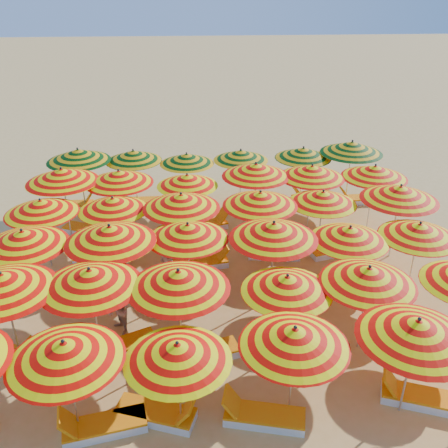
% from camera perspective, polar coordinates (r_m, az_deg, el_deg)
% --- Properties ---
extents(ground, '(120.00, 120.00, 0.00)m').
position_cam_1_polar(ground, '(15.59, 0.12, -6.07)').
color(ground, tan).
rests_on(ground, ground).
extents(umbrella_1, '(2.73, 2.73, 2.41)m').
position_cam_1_polar(umbrella_1, '(10.19, -17.75, -13.71)').
color(umbrella_1, silver).
rests_on(umbrella_1, ground).
extents(umbrella_2, '(2.74, 2.74, 2.26)m').
position_cam_1_polar(umbrella_2, '(9.95, -5.33, -14.39)').
color(umbrella_2, silver).
rests_on(umbrella_2, ground).
extents(umbrella_3, '(2.78, 2.78, 2.38)m').
position_cam_1_polar(umbrella_3, '(10.18, 8.07, -12.69)').
color(umbrella_3, silver).
rests_on(umbrella_3, ground).
extents(umbrella_4, '(2.99, 2.99, 2.53)m').
position_cam_1_polar(umbrella_4, '(10.75, 21.21, -11.20)').
color(umbrella_4, silver).
rests_on(umbrella_4, ground).
extents(umbrella_6, '(3.04, 3.04, 2.57)m').
position_cam_1_polar(umbrella_6, '(12.35, -24.00, -6.16)').
color(umbrella_6, silver).
rests_on(umbrella_6, ground).
extents(umbrella_7, '(2.55, 2.55, 2.53)m').
position_cam_1_polar(umbrella_7, '(11.92, -15.06, -6.00)').
color(umbrella_7, silver).
rests_on(umbrella_7, ground).
extents(umbrella_8, '(2.50, 2.50, 2.55)m').
position_cam_1_polar(umbrella_8, '(11.49, -5.23, -6.35)').
color(umbrella_8, silver).
rests_on(umbrella_8, ground).
extents(umbrella_9, '(2.55, 2.55, 2.31)m').
position_cam_1_polar(umbrella_9, '(11.76, 7.22, -6.81)').
color(umbrella_9, silver).
rests_on(umbrella_9, ground).
extents(umbrella_10, '(2.99, 2.99, 2.44)m').
position_cam_1_polar(umbrella_10, '(12.23, 16.19, -5.70)').
color(umbrella_10, silver).
rests_on(umbrella_10, ground).
extents(umbrella_12, '(2.53, 2.53, 2.50)m').
position_cam_1_polar(umbrella_12, '(14.21, -21.99, -1.55)').
color(umbrella_12, silver).
rests_on(umbrella_12, ground).
extents(umbrella_13, '(2.48, 2.48, 2.60)m').
position_cam_1_polar(umbrella_13, '(13.55, -12.91, -1.14)').
color(umbrella_13, silver).
rests_on(umbrella_13, ground).
extents(umbrella_14, '(2.81, 2.81, 2.41)m').
position_cam_1_polar(umbrella_14, '(13.72, -4.17, -0.86)').
color(umbrella_14, silver).
rests_on(umbrella_14, ground).
extents(umbrella_15, '(2.86, 2.86, 2.58)m').
position_cam_1_polar(umbrella_15, '(13.46, 5.69, -0.79)').
color(umbrella_15, silver).
rests_on(umbrella_15, ground).
extents(umbrella_16, '(2.45, 2.45, 2.34)m').
position_cam_1_polar(umbrella_16, '(14.11, 14.17, -1.13)').
color(umbrella_16, silver).
rests_on(umbrella_16, ground).
extents(umbrella_17, '(2.51, 2.51, 2.36)m').
position_cam_1_polar(umbrella_17, '(14.85, 21.41, -0.71)').
color(umbrella_17, silver).
rests_on(umbrella_17, ground).
extents(umbrella_18, '(2.86, 2.86, 2.38)m').
position_cam_1_polar(umbrella_18, '(16.14, -20.19, 1.86)').
color(umbrella_18, silver).
rests_on(umbrella_18, ground).
extents(umbrella_19, '(2.83, 2.83, 2.31)m').
position_cam_1_polar(umbrella_19, '(15.83, -12.58, 2.22)').
color(umbrella_19, silver).
rests_on(umbrella_19, ground).
extents(umbrella_20, '(2.53, 2.53, 2.53)m').
position_cam_1_polar(umbrella_20, '(15.25, -4.91, 2.60)').
color(umbrella_20, silver).
rests_on(umbrella_20, ground).
extents(umbrella_21, '(2.96, 2.96, 2.49)m').
position_cam_1_polar(umbrella_21, '(15.47, 4.17, 2.87)').
color(umbrella_21, silver).
rests_on(umbrella_21, ground).
extents(umbrella_22, '(2.74, 2.74, 2.32)m').
position_cam_1_polar(umbrella_22, '(16.19, 11.23, 2.98)').
color(umbrella_22, silver).
rests_on(umbrella_22, ground).
extents(umbrella_23, '(2.90, 2.90, 2.59)m').
position_cam_1_polar(umbrella_23, '(16.56, 19.47, 3.34)').
color(umbrella_23, silver).
rests_on(umbrella_23, ground).
extents(umbrella_24, '(2.92, 2.92, 2.62)m').
position_cam_1_polar(umbrella_24, '(17.78, -18.04, 5.28)').
color(umbrella_24, silver).
rests_on(umbrella_24, ground).
extents(umbrella_25, '(2.35, 2.35, 2.48)m').
position_cam_1_polar(umbrella_25, '(17.50, -11.91, 5.27)').
color(umbrella_25, silver).
rests_on(umbrella_25, ground).
extents(umbrella_26, '(2.38, 2.38, 2.27)m').
position_cam_1_polar(umbrella_26, '(17.38, -4.22, 4.99)').
color(umbrella_26, silver).
rests_on(umbrella_26, ground).
extents(umbrella_27, '(3.17, 3.17, 2.55)m').
position_cam_1_polar(umbrella_27, '(17.58, 3.66, 6.17)').
color(umbrella_27, silver).
rests_on(umbrella_27, ground).
extents(umbrella_28, '(3.02, 3.02, 2.47)m').
position_cam_1_polar(umbrella_28, '(17.87, 10.02, 5.91)').
color(umbrella_28, silver).
rests_on(umbrella_28, ground).
extents(umbrella_29, '(2.90, 2.90, 2.46)m').
position_cam_1_polar(umbrella_29, '(18.39, 16.86, 5.73)').
color(umbrella_29, silver).
rests_on(umbrella_29, ground).
extents(umbrella_30, '(3.12, 3.12, 2.55)m').
position_cam_1_polar(umbrella_30, '(19.77, -16.33, 7.56)').
color(umbrella_30, silver).
rests_on(umbrella_30, ground).
extents(umbrella_31, '(2.30, 2.30, 2.33)m').
position_cam_1_polar(umbrella_31, '(19.83, -10.31, 7.68)').
color(umbrella_31, silver).
rests_on(umbrella_31, ground).
extents(umbrella_32, '(2.44, 2.44, 2.23)m').
position_cam_1_polar(umbrella_32, '(19.50, -4.29, 7.45)').
color(umbrella_32, silver).
rests_on(umbrella_32, ground).
extents(umbrella_33, '(2.23, 2.23, 2.28)m').
position_cam_1_polar(umbrella_33, '(19.71, 1.93, 7.87)').
color(umbrella_33, silver).
rests_on(umbrella_33, ground).
extents(umbrella_34, '(2.64, 2.64, 2.36)m').
position_cam_1_polar(umbrella_34, '(19.98, 9.05, 8.02)').
color(umbrella_34, silver).
rests_on(umbrella_34, ground).
extents(umbrella_35, '(2.89, 2.89, 2.60)m').
position_cam_1_polar(umbrella_35, '(20.33, 14.40, 8.47)').
color(umbrella_35, silver).
rests_on(umbrella_35, ground).
extents(lounger_1, '(1.82, 0.93, 0.69)m').
position_cam_1_polar(lounger_1, '(11.40, -13.71, -21.52)').
color(lounger_1, white).
rests_on(lounger_1, ground).
extents(lounger_2, '(1.83, 1.10, 0.69)m').
position_cam_1_polar(lounger_2, '(11.42, -7.59, -20.69)').
color(lounger_2, white).
rests_on(lounger_2, ground).
extents(lounger_3, '(1.82, 0.95, 0.69)m').
position_cam_1_polar(lounger_3, '(11.32, 4.39, -21.04)').
color(lounger_3, white).
rests_on(lounger_3, ground).
extents(lounger_4, '(1.83, 1.13, 0.69)m').
position_cam_1_polar(lounger_4, '(12.41, 21.40, -17.95)').
color(lounger_4, white).
rests_on(lounger_4, ground).
extents(lounger_5, '(1.82, 1.18, 0.69)m').
position_cam_1_polar(lounger_5, '(13.79, -24.22, -13.32)').
color(lounger_5, white).
rests_on(lounger_5, ground).
extents(lounger_6, '(1.82, 1.25, 0.69)m').
position_cam_1_polar(lounger_6, '(13.07, -11.71, -13.60)').
color(lounger_6, white).
rests_on(lounger_6, ground).
extents(lounger_7, '(1.82, 1.03, 0.69)m').
position_cam_1_polar(lounger_7, '(12.64, -2.47, -14.59)').
color(lounger_7, white).
rests_on(lounger_7, ground).
extents(lounger_8, '(1.83, 1.07, 0.69)m').
position_cam_1_polar(lounger_8, '(14.83, 7.50, -7.60)').
color(lounger_8, white).
rests_on(lounger_8, ground).
extents(lounger_9, '(1.81, 0.91, 0.69)m').
position_cam_1_polar(lounger_9, '(15.32, 15.43, -7.20)').
color(lounger_9, white).
rests_on(lounger_9, ground).
extents(lounger_10, '(1.82, 0.96, 0.69)m').
position_cam_1_polar(lounger_10, '(16.61, -13.74, -4.04)').
color(lounger_10, white).
rests_on(lounger_10, ground).
extents(lounger_11, '(1.81, 0.87, 0.69)m').
position_cam_1_polar(lounger_11, '(16.03, -2.49, -4.43)').
color(lounger_11, white).
rests_on(lounger_11, ground).
extents(lounger_12, '(1.79, 0.78, 0.69)m').
position_cam_1_polar(lounger_12, '(16.62, 5.58, -3.29)').
color(lounger_12, white).
rests_on(lounger_12, ground).
extents(lounger_13, '(1.82, 1.03, 0.69)m').
position_cam_1_polar(lounger_13, '(17.15, 12.64, -2.84)').
color(lounger_13, white).
rests_on(lounger_13, ground).
extents(lounger_14, '(1.82, 1.21, 0.69)m').
position_cam_1_polar(lounger_14, '(18.58, -15.27, -0.68)').
color(lounger_14, white).
rests_on(lounger_14, ground).
extents(lounger_15, '(1.83, 1.04, 0.69)m').
position_cam_1_polar(lounger_15, '(18.27, -2.15, -0.15)').
color(lounger_15, white).
rests_on(lounger_15, ground).
extents(lounger_16, '(1.74, 0.60, 0.69)m').
position_cam_1_polar(lounger_16, '(20.68, -16.91, 2.05)').
color(lounger_16, white).
rests_on(lounger_16, ground).
extents(lounger_17, '(1.74, 0.59, 0.69)m').
position_cam_1_polar(lounger_17, '(20.32, -8.24, 2.56)').
color(lounger_17, white).
rests_on(lounger_17, ground).
extents(lounger_18, '(1.82, 1.00, 0.69)m').
position_cam_1_polar(lounger_18, '(20.82, 10.00, 3.04)').
color(lounger_18, white).
rests_on(lounger_18, ground).
extents(lounger_19, '(1.76, 0.68, 0.69)m').
position_cam_1_polar(lounger_19, '(21.06, 15.20, 2.75)').
color(lounger_19, white).
rests_on(lounger_19, ground).
extents(beachgoer_a, '(0.57, 0.50, 1.32)m').
position_cam_1_polar(beachgoer_a, '(14.90, -6.42, -4.99)').
color(beachgoer_a, tan).
rests_on(beachgoer_a, ground).
extents(beachgoer_b, '(0.76, 0.80, 1.30)m').
position_cam_1_polar(beachgoer_b, '(13.38, -11.93, -9.78)').
color(beachgoer_b, tan).
rests_on(beachgoer_b, ground).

